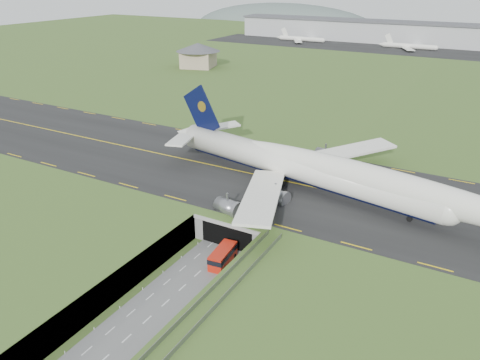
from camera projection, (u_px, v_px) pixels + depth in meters
The scene contains 10 objects.
ground at pixel (206, 267), 92.27m from camera, with size 900.00×900.00×0.00m, color #436026.
airfield_deck at pixel (206, 254), 91.06m from camera, with size 800.00×800.00×6.00m, color gray.
trench_road at pixel (184, 287), 86.25m from camera, with size 12.00×75.00×0.20m, color slate.
taxiway at pixel (278, 180), 116.13m from camera, with size 800.00×44.00×0.18m, color black.
tunnel_portal at pixel (247, 217), 104.25m from camera, with size 17.00×22.30×6.00m.
guideway at pixel (197, 321), 69.96m from camera, with size 3.00×53.00×7.05m.
jumbo_jet at pixel (323, 172), 106.37m from camera, with size 98.22×61.82×20.80m.
shuttle_tram at pixel (223, 256), 92.52m from camera, with size 3.84×8.24×3.24m.
service_building at pixel (198, 53), 252.37m from camera, with size 29.51×29.51×12.98m.
cargo_terminal at pixel (440, 35), 325.48m from camera, with size 320.00×67.00×15.60m.
Camera 1 is at (43.72, -64.27, 53.01)m, focal length 35.00 mm.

